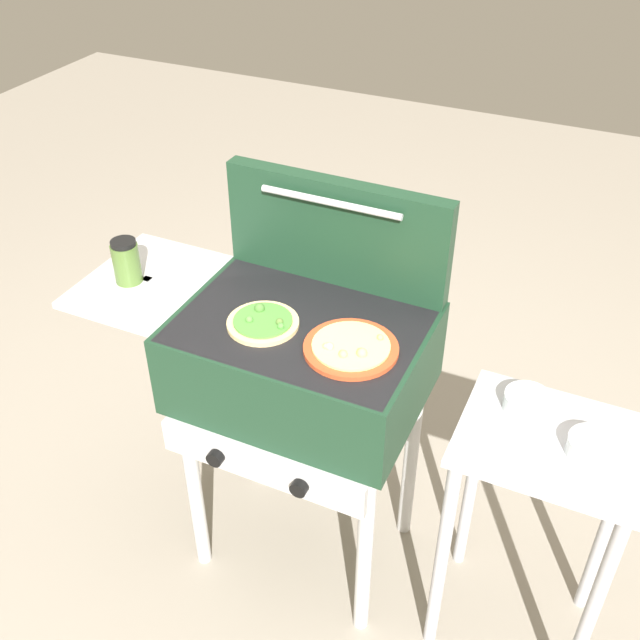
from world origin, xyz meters
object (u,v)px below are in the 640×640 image
Objects in this scene: prep_table at (537,499)px; topping_bowl_far at (592,448)px; grill at (298,364)px; sauce_jar at (126,261)px; topping_bowl_near at (527,403)px; pizza_cheese at (351,348)px; pizza_veggie at (263,322)px.

topping_bowl_far is (0.09, -0.01, 0.24)m from prep_table.
grill is 0.71m from prep_table.
sauce_jar is (-0.50, -0.02, 0.21)m from grill.
prep_table is 0.26m from topping_bowl_near.
topping_bowl_far is (0.17, -0.09, 0.00)m from topping_bowl_near.
pizza_cheese is (0.17, -0.05, 0.15)m from grill.
pizza_cheese reaches higher than topping_bowl_near.
prep_table is at bearing 1.35° from sauce_jar.
prep_table is at bearing 170.65° from topping_bowl_far.
sauce_jar reaches higher than prep_table.
pizza_cheese is 0.46m from topping_bowl_near.
pizza_cheese is at bearing -175.75° from topping_bowl_far.
sauce_jar is (-0.43, 0.03, 0.05)m from pizza_veggie.
sauce_jar is at bearing -179.40° from topping_bowl_far.
sauce_jar is at bearing -174.61° from topping_bowl_near.
topping_bowl_far is at bearing -27.96° from topping_bowl_near.
prep_table is 6.51× the size of topping_bowl_near.
pizza_cheese reaches higher than grill.
grill is 8.26× the size of topping_bowl_near.
prep_table is 0.25m from topping_bowl_far.
topping_bowl_far is (1.27, 0.01, -0.18)m from sauce_jar.
pizza_cheese is 0.61m from topping_bowl_far.
pizza_veggie is at bearing 179.14° from pizza_cheese.
sauce_jar is (-0.68, 0.03, 0.05)m from pizza_cheese.
sauce_jar reaches higher than grill.
topping_bowl_near is at bearing 11.11° from pizza_veggie.
pizza_veggie is 0.24m from pizza_cheese.
pizza_cheese is 1.98× the size of topping_bowl_far.
pizza_veggie and pizza_cheese have the same top height.
pizza_veggie is 0.83m from prep_table.
pizza_veggie is at bearing -3.55° from sauce_jar.
pizza_veggie is 0.69m from topping_bowl_near.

